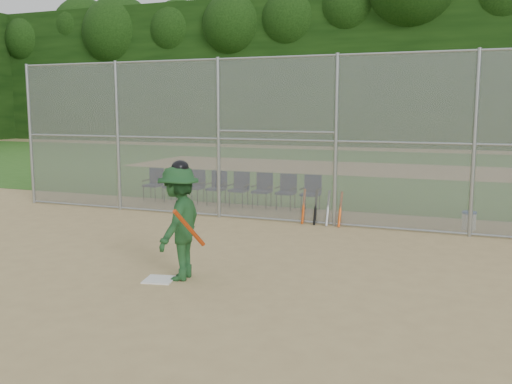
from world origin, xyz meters
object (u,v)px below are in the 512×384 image
at_px(home_plate, 159,280).
at_px(chair_0, 153,184).
at_px(batter_at_plate, 179,222).
at_px(water_cooler, 469,220).

bearing_deg(home_plate, chair_0, 122.38).
height_order(batter_at_plate, water_cooler, batter_at_plate).
xyz_separation_m(batter_at_plate, chair_0, (-4.69, 6.76, -0.46)).
relative_size(batter_at_plate, chair_0, 2.03).
height_order(home_plate, chair_0, chair_0).
height_order(water_cooler, chair_0, chair_0).
distance_m(batter_at_plate, water_cooler, 7.27).
relative_size(home_plate, batter_at_plate, 0.24).
xyz_separation_m(home_plate, chair_0, (-4.42, 6.96, 0.47)).
relative_size(batter_at_plate, water_cooler, 4.70).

